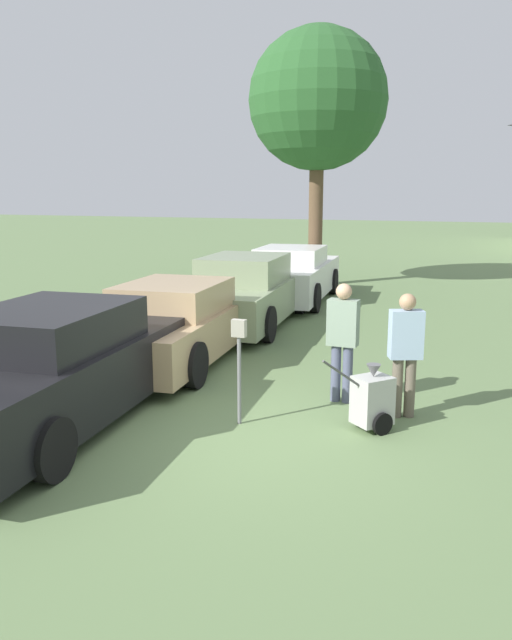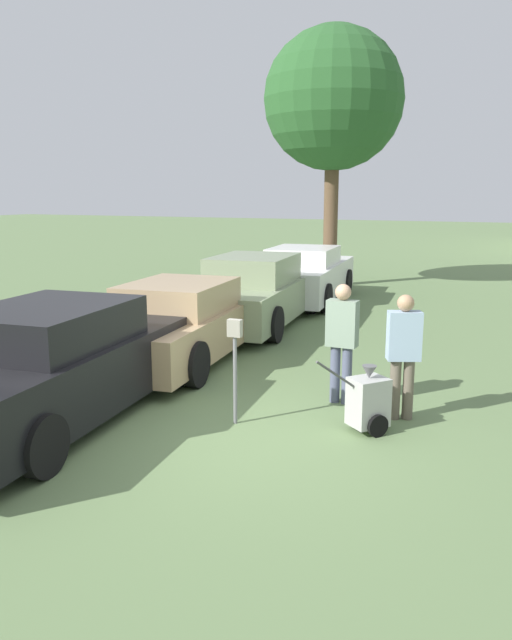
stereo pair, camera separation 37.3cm
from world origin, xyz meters
name	(u,v)px [view 1 (the left image)]	position (x,y,z in m)	size (l,w,h in m)	color
ground_plane	(229,435)	(0.00, 0.00, 0.00)	(120.00, 120.00, 0.00)	#607A4C
parked_car_black	(60,367)	(-2.25, -0.29, 0.71)	(2.38, 5.41, 1.52)	black
parked_car_tan	(178,323)	(-2.25, 2.90, 0.66)	(2.30, 4.96, 1.40)	tan
parked_car_sage	(246,293)	(-2.25, 6.10, 0.72)	(2.35, 5.20, 1.56)	gray
parked_car_white	(292,275)	(-2.25, 9.39, 0.71)	(2.36, 4.99, 1.48)	silver
parking_meter	(239,352)	(-0.03, 0.40, 0.95)	(0.18, 0.09, 1.36)	slate
person_worker	(343,335)	(0.98, 1.72, 0.96)	(0.43, 0.23, 1.69)	#515670
person_supervisor	(405,348)	(1.88, 1.42, 0.93)	(0.47, 0.37, 1.65)	#665B4C
equipment_cart	(372,400)	(1.58, 0.81, 0.39)	(0.78, 0.88, 1.00)	#B2B2AD
shade_tree	(318,101)	(-2.50, 12.49, 5.62)	(4.21, 4.21, 7.76)	brown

